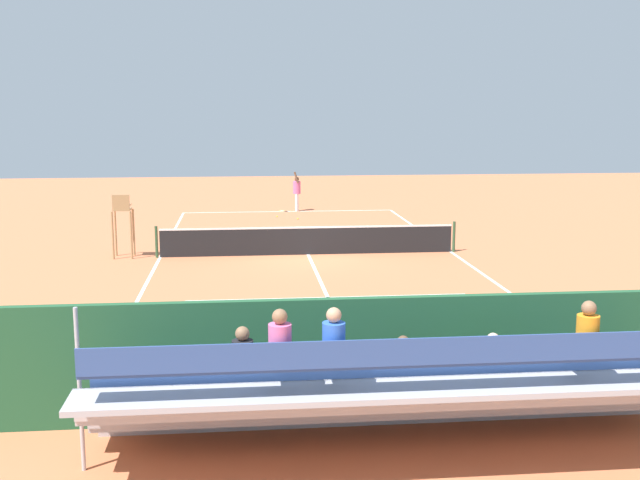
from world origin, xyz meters
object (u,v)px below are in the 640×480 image
(courtside_bench, at_px, (502,364))
(tennis_ball_near, at_px, (298,219))
(bleacher_stand, at_px, (398,391))
(tennis_ball_far, at_px, (277,216))
(equipment_bag, at_px, (408,390))
(tennis_net, at_px, (308,240))
(tennis_player, at_px, (297,190))
(umpire_chair, at_px, (122,219))
(tennis_racket, at_px, (282,211))

(courtside_bench, distance_m, tennis_ball_near, 21.70)
(bleacher_stand, bearing_deg, tennis_ball_far, -88.56)
(bleacher_stand, distance_m, equipment_bag, 2.19)
(tennis_net, relative_size, tennis_player, 5.35)
(bleacher_stand, relative_size, umpire_chair, 4.23)
(tennis_net, xyz_separation_m, courtside_bench, (-2.28, 13.27, 0.06))
(tennis_net, distance_m, tennis_ball_far, 9.18)
(courtside_bench, distance_m, tennis_ball_far, 22.62)
(courtside_bench, xyz_separation_m, tennis_racket, (2.57, -24.40, -0.54))
(tennis_net, relative_size, umpire_chair, 4.81)
(umpire_chair, xyz_separation_m, courtside_bench, (-8.48, 13.37, -0.76))
(tennis_net, relative_size, equipment_bag, 11.44)
(equipment_bag, height_order, tennis_ball_near, equipment_bag)
(tennis_ball_far, bearing_deg, tennis_ball_near, 137.15)
(tennis_player, bearing_deg, umpire_chair, 58.92)
(equipment_bag, bearing_deg, courtside_bench, -175.70)
(tennis_net, distance_m, courtside_bench, 13.47)
(courtside_bench, xyz_separation_m, equipment_bag, (1.71, 0.13, -0.38))
(umpire_chair, bearing_deg, tennis_racket, -118.19)
(tennis_net, relative_size, tennis_ball_near, 156.06)
(bleacher_stand, height_order, tennis_ball_far, bleacher_stand)
(tennis_racket, bearing_deg, umpire_chair, 61.81)
(umpire_chair, bearing_deg, tennis_net, 179.11)
(equipment_bag, bearing_deg, tennis_ball_far, -86.94)
(tennis_net, xyz_separation_m, bleacher_stand, (0.02, 15.37, 0.44))
(umpire_chair, bearing_deg, tennis_ball_far, -121.59)
(tennis_net, height_order, umpire_chair, umpire_chair)
(bleacher_stand, height_order, courtside_bench, bleacher_stand)
(courtside_bench, height_order, tennis_player, tennis_player)
(equipment_bag, relative_size, tennis_player, 0.47)
(courtside_bench, bearing_deg, equipment_bag, 4.30)
(tennis_ball_near, bearing_deg, courtside_bench, 95.34)
(equipment_bag, xyz_separation_m, tennis_racket, (0.86, -24.53, -0.16))
(tennis_racket, bearing_deg, bleacher_stand, 90.58)
(umpire_chair, bearing_deg, tennis_ball_near, -128.13)
(courtside_bench, bearing_deg, tennis_racket, -83.99)
(tennis_net, xyz_separation_m, equipment_bag, (-0.57, 13.40, -0.32))
(tennis_net, distance_m, tennis_player, 11.10)
(umpire_chair, height_order, tennis_ball_near, umpire_chair)
(bleacher_stand, xyz_separation_m, tennis_ball_far, (0.61, -24.52, -0.91))
(umpire_chair, height_order, equipment_bag, umpire_chair)
(tennis_racket, xyz_separation_m, tennis_ball_far, (0.34, 1.98, 0.02))
(tennis_net, distance_m, umpire_chair, 6.25)
(tennis_player, distance_m, tennis_racket, 1.23)
(tennis_player, xyz_separation_m, tennis_ball_near, (0.16, 2.76, -0.98))
(tennis_net, bearing_deg, tennis_ball_near, -91.78)
(tennis_racket, relative_size, tennis_ball_near, 8.37)
(umpire_chair, xyz_separation_m, tennis_ball_far, (-5.57, -9.05, -1.28))
(tennis_net, relative_size, bleacher_stand, 1.14)
(bleacher_stand, relative_size, tennis_ball_far, 137.27)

